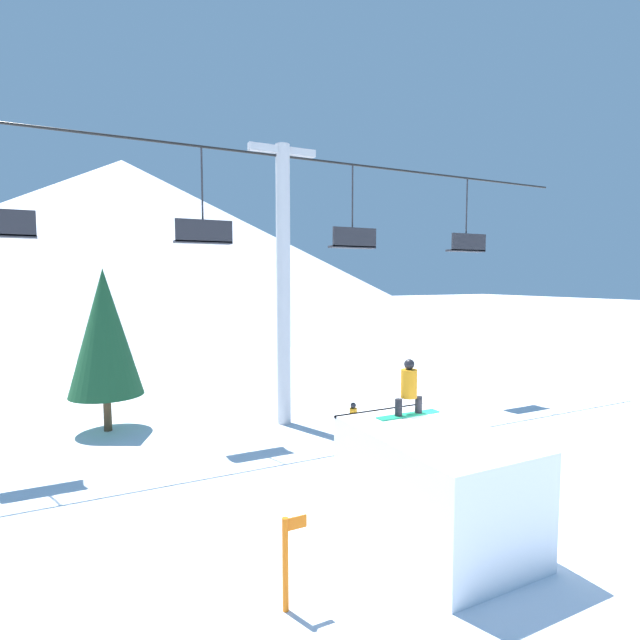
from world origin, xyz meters
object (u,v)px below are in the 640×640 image
Objects in this scene: trail_marker at (286,561)px; snow_ramp at (433,486)px; pine_tree_near at (105,332)px; distant_skier at (353,420)px; snowboarder at (409,388)px.

snow_ramp is at bearing 10.75° from trail_marker.
distant_skier is (6.81, -4.64, -2.66)m from pine_tree_near.
distant_skier is at bearing 74.21° from snow_ramp.
snowboarder is 4.50m from trail_marker.
distant_skier is at bearing 73.33° from snowboarder.
pine_tree_near is (-5.16, 10.45, 2.24)m from snow_ramp.
snow_ramp reaches higher than trail_marker.
snow_ramp reaches higher than distant_skier.
trail_marker is (-3.64, -1.79, -1.96)m from snowboarder.
pine_tree_near is at bearing 116.29° from snow_ramp.
snow_ramp is at bearing -63.71° from pine_tree_near.
pine_tree_near is 3.67× the size of trail_marker.
pine_tree_near is (-5.41, 9.30, 0.57)m from snowboarder.
pine_tree_near reaches higher than distant_skier.
snowboarder is (0.25, 1.15, 1.68)m from snow_ramp.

